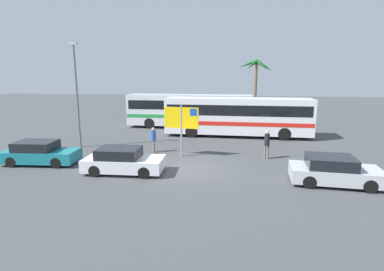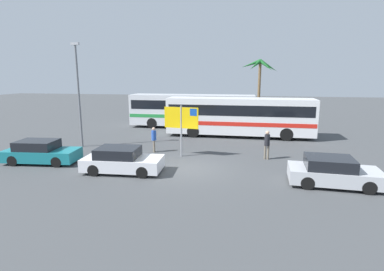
# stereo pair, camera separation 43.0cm
# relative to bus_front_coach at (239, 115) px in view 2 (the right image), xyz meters

# --- Properties ---
(ground) EXTENTS (120.00, 120.00, 0.00)m
(ground) POSITION_rel_bus_front_coach_xyz_m (-2.49, -9.47, -1.78)
(ground) COLOR #424447
(bus_front_coach) EXTENTS (11.87, 2.51, 3.17)m
(bus_front_coach) POSITION_rel_bus_front_coach_xyz_m (0.00, 0.00, 0.00)
(bus_front_coach) COLOR white
(bus_front_coach) RESTS_ON ground
(bus_rear_coach) EXTENTS (11.87, 2.51, 3.17)m
(bus_rear_coach) POSITION_rel_bus_front_coach_xyz_m (-4.62, 3.53, 0.00)
(bus_rear_coach) COLOR silver
(bus_rear_coach) RESTS_ON ground
(ferry_sign) EXTENTS (2.19, 0.38, 3.20)m
(ferry_sign) POSITION_rel_bus_front_coach_xyz_m (-3.34, -7.03, 0.54)
(ferry_sign) COLOR gray
(ferry_sign) RESTS_ON ground
(car_silver) EXTENTS (4.11, 2.09, 1.32)m
(car_silver) POSITION_rel_bus_front_coach_xyz_m (4.57, -10.74, -1.15)
(car_silver) COLOR #B7BABF
(car_silver) RESTS_ON ground
(car_white) EXTENTS (4.17, 2.00, 1.32)m
(car_white) POSITION_rel_bus_front_coach_xyz_m (-5.80, -10.66, -1.15)
(car_white) COLOR silver
(car_white) RESTS_ON ground
(car_teal) EXTENTS (4.29, 2.09, 1.32)m
(car_teal) POSITION_rel_bus_front_coach_xyz_m (-11.12, -9.88, -1.15)
(car_teal) COLOR #19757F
(car_teal) RESTS_ON ground
(pedestrian_near_sign) EXTENTS (0.32, 0.32, 1.76)m
(pedestrian_near_sign) POSITION_rel_bus_front_coach_xyz_m (1.84, -6.79, -0.74)
(pedestrian_near_sign) COLOR #706656
(pedestrian_near_sign) RESTS_ON ground
(pedestrian_by_bus) EXTENTS (0.32, 0.32, 1.67)m
(pedestrian_by_bus) POSITION_rel_bus_front_coach_xyz_m (-5.39, -6.32, -0.80)
(pedestrian_by_bus) COLOR #706656
(pedestrian_by_bus) RESTS_ON ground
(lamp_post_left_side) EXTENTS (0.56, 0.20, 7.17)m
(lamp_post_left_side) POSITION_rel_bus_front_coach_xyz_m (-10.93, -5.70, 2.13)
(lamp_post_left_side) COLOR slate
(lamp_post_left_side) RESTS_ON ground
(palm_tree_seaside) EXTENTS (4.16, 3.90, 6.82)m
(palm_tree_seaside) POSITION_rel_bus_front_coach_xyz_m (1.96, 11.16, 3.78)
(palm_tree_seaside) COLOR brown
(palm_tree_seaside) RESTS_ON ground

